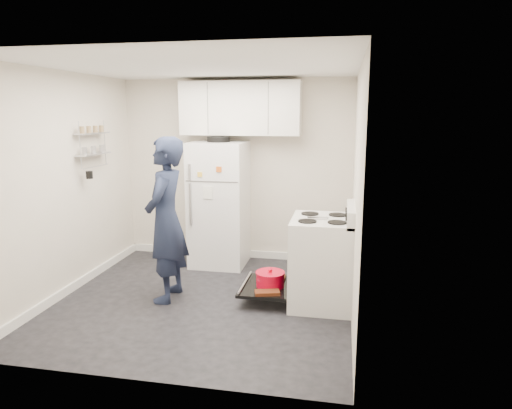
% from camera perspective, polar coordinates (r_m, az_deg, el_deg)
% --- Properties ---
extents(room, '(3.21, 3.21, 2.51)m').
position_cam_1_polar(room, '(4.91, -6.98, 1.52)').
color(room, black).
rests_on(room, ground).
extents(electric_range, '(0.66, 0.76, 1.10)m').
position_cam_1_polar(electric_range, '(4.98, 8.08, -7.14)').
color(electric_range, silver).
rests_on(electric_range, ground).
extents(open_oven_door, '(0.55, 0.70, 0.24)m').
position_cam_1_polar(open_oven_door, '(5.12, 1.55, -9.73)').
color(open_oven_door, black).
rests_on(open_oven_door, ground).
extents(refrigerator, '(0.72, 0.74, 1.74)m').
position_cam_1_polar(refrigerator, '(6.16, -4.60, 0.11)').
color(refrigerator, white).
rests_on(refrigerator, ground).
extents(upper_cabinets, '(1.60, 0.33, 0.70)m').
position_cam_1_polar(upper_cabinets, '(6.16, -1.96, 11.92)').
color(upper_cabinets, silver).
rests_on(upper_cabinets, room).
extents(wall_shelf_rack, '(0.14, 0.60, 0.61)m').
position_cam_1_polar(wall_shelf_rack, '(5.89, -19.74, 7.16)').
color(wall_shelf_rack, '#B2B2B7').
rests_on(wall_shelf_rack, room).
extents(person, '(0.45, 0.67, 1.80)m').
position_cam_1_polar(person, '(5.05, -11.18, -1.91)').
color(person, '#192037').
rests_on(person, ground).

